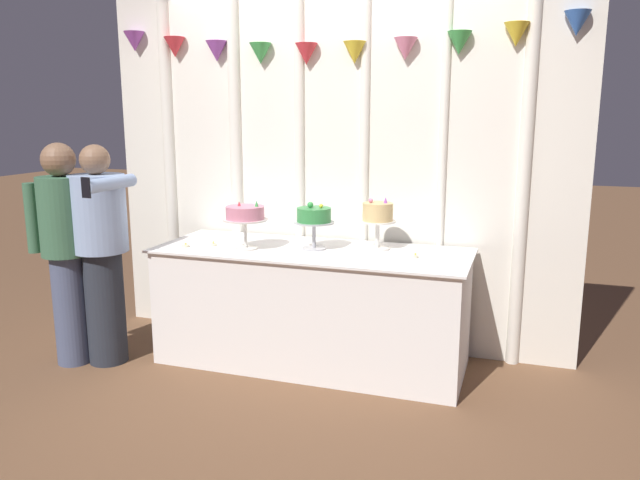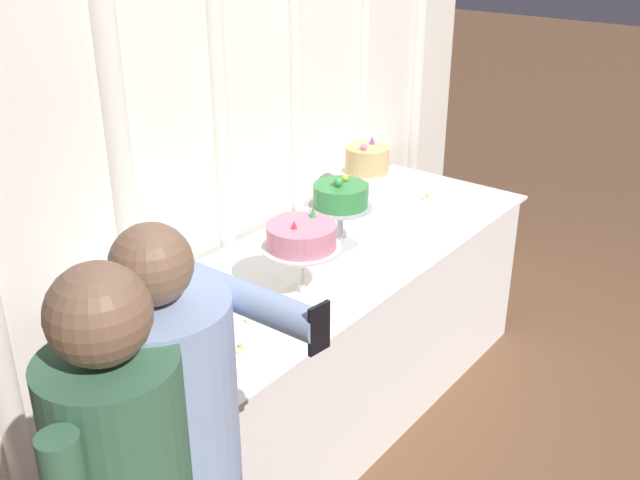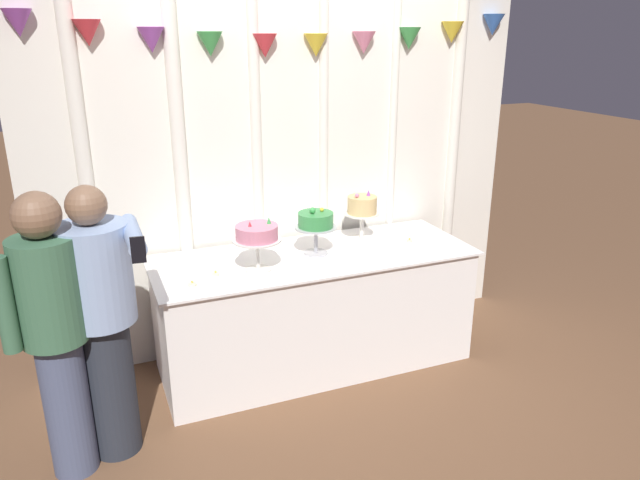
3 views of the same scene
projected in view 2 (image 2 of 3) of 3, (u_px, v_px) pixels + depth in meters
ground_plane at (355, 409)px, 3.43m from camera, size 24.00×24.00×0.00m
draped_curtain at (252, 109)px, 3.14m from camera, size 3.44×0.16×2.53m
cake_table at (339, 328)px, 3.31m from camera, size 2.09×0.79×0.79m
cake_display_leftmost at (301, 240)px, 2.68m from camera, size 0.29×0.29×0.33m
cake_display_center at (340, 199)px, 3.07m from camera, size 0.27×0.27×0.32m
cake_display_rightmost at (367, 164)px, 3.43m from camera, size 0.24×0.24×0.35m
tealight_far_left at (241, 349)px, 2.43m from camera, size 0.05×0.05×0.03m
tealight_near_left at (251, 320)px, 2.60m from camera, size 0.04×0.04×0.03m
tealight_near_right at (427, 198)px, 3.63m from camera, size 0.04×0.04×0.03m
guest_girl_blue_dress at (174, 465)px, 1.94m from camera, size 0.49×0.59×1.49m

